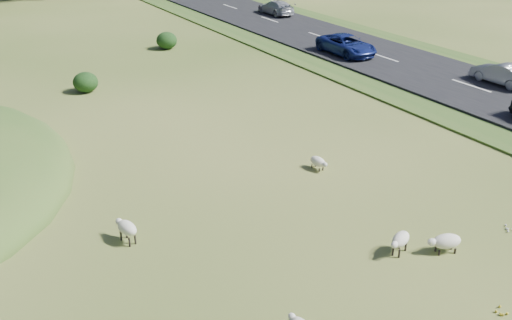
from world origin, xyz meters
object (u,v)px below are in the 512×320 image
at_px(sheep_3, 400,240).
at_px(car_5, 346,45).
at_px(sheep_1, 126,228).
at_px(car_6, 502,74).
at_px(sheep_0, 318,162).
at_px(sheep_2, 446,241).
at_px(car_0, 276,7).

distance_m(sheep_3, car_5, 25.77).
bearing_deg(sheep_1, car_6, -92.30).
distance_m(sheep_0, sheep_2, 7.46).
bearing_deg(sheep_3, car_6, -172.39).
height_order(sheep_1, car_6, car_6).
distance_m(sheep_2, sheep_3, 1.58).
bearing_deg(sheep_1, car_5, -68.10).
bearing_deg(car_0, sheep_0, 60.80).
bearing_deg(sheep_2, car_5, -101.88).
height_order(sheep_0, car_0, car_0).
distance_m(sheep_2, car_6, 20.43).
bearing_deg(sheep_2, sheep_3, -8.97).
xyz_separation_m(sheep_1, sheep_2, (9.11, -6.14, -0.13)).
relative_size(car_0, car_5, 0.92).
distance_m(sheep_2, car_5, 25.64).
distance_m(sheep_0, sheep_1, 9.33).
relative_size(sheep_0, sheep_3, 0.92).
relative_size(sheep_3, car_5, 0.22).
bearing_deg(sheep_0, car_6, 96.90).
bearing_deg(car_5, sheep_1, -144.75).
bearing_deg(sheep_2, car_6, -127.35).
bearing_deg(car_0, car_6, 90.00).
xyz_separation_m(sheep_2, car_0, (17.05, 37.78, 0.49)).
relative_size(sheep_2, car_6, 0.32).
distance_m(sheep_1, car_5, 27.39).
height_order(sheep_2, car_6, car_6).
xyz_separation_m(car_0, car_5, (-3.80, -15.83, 0.03)).
bearing_deg(car_6, car_0, -90.00).
distance_m(sheep_3, car_0, 41.37).
bearing_deg(car_6, sheep_0, 12.59).
bearing_deg(sheep_3, sheep_0, -124.64).
distance_m(car_5, car_6, 11.36).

